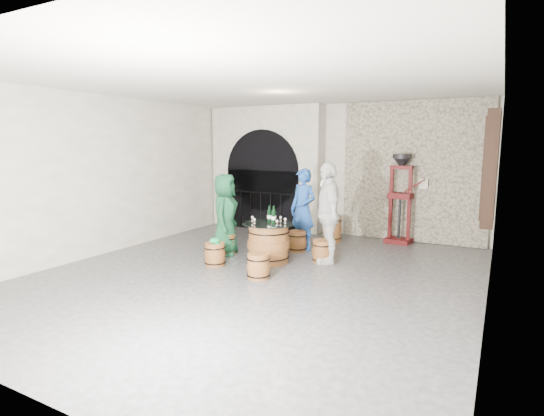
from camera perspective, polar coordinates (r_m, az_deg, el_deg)
The scene contains 31 objects.
ground at distance 7.34m, azimuth -2.07°, elevation -9.04°, with size 8.00×8.00×0.00m, color #2D2D30.
wall_back at distance 10.65m, azimuth 8.93°, elevation 5.13°, with size 8.00×8.00×0.00m, color beige.
wall_front at distance 4.15m, azimuth -31.61°, elevation -1.29°, with size 8.00×8.00×0.00m, color beige.
wall_left at distance 9.30m, azimuth -21.08°, elevation 4.18°, with size 8.00×8.00×0.00m, color beige.
wall_right at distance 6.05m, azimuth 27.72°, elevation 1.71°, with size 8.00×8.00×0.00m, color beige.
ceiling at distance 7.06m, azimuth -2.22°, elevation 16.54°, with size 8.00×8.00×0.00m, color beige.
stone_facing_panel at distance 10.13m, azimuth 18.48°, elevation 4.62°, with size 3.20×0.12×3.18m, color #A39B82.
arched_opening at distance 11.20m, azimuth -0.75°, elevation 5.30°, with size 3.10×0.60×3.19m.
shuttered_window at distance 8.43m, azimuth 27.30°, elevation 4.77°, with size 0.23×1.10×2.00m.
barrel_table at distance 8.05m, azimuth -0.46°, elevation -4.69°, with size 0.97×0.97×0.75m.
barrel_stool_left at distance 8.68m, azimuth -6.12°, elevation -4.86°, with size 0.40×0.40×0.43m.
barrel_stool_far at distance 8.91m, azimuth 3.42°, elevation -4.47°, with size 0.40×0.40×0.43m.
barrel_stool_right at distance 8.14m, azimuth 6.79°, elevation -5.78°, with size 0.40×0.40×0.43m.
barrel_stool_near_right at distance 7.12m, azimuth -1.83°, elevation -7.81°, with size 0.40×0.40×0.43m.
barrel_stool_near_left at distance 7.93m, azimuth -7.70°, elevation -6.18°, with size 0.40×0.40×0.43m.
green_cap at distance 7.87m, azimuth -7.73°, elevation -4.39°, with size 0.23×0.18×0.10m.
person_green at distance 8.58m, azimuth -6.33°, elevation -0.88°, with size 0.80×0.52×1.64m, color #134428.
person_blue at distance 8.97m, azimuth 4.19°, elevation -0.17°, with size 0.63×0.41×1.72m, color #1B4698.
person_white at distance 8.00m, azimuth 7.49°, elevation -0.65°, with size 1.11×0.46×1.90m, color silver.
wine_bottle_left at distance 8.06m, azimuth -0.38°, elevation -0.98°, with size 0.08×0.08×0.32m.
wine_bottle_center at distance 7.93m, azimuth 0.18°, elevation -1.14°, with size 0.08×0.08×0.32m.
wine_bottle_right at distance 8.03m, azimuth 0.29°, elevation -1.02°, with size 0.08×0.08×0.32m.
tasting_glass_a at distance 7.94m, azimuth -2.38°, elevation -1.74°, with size 0.05×0.05×0.10m, color #A75720, non-canonical shape.
tasting_glass_b at distance 7.97m, azimuth 1.78°, elevation -1.70°, with size 0.05×0.05×0.10m, color #A75720, non-canonical shape.
tasting_glass_c at distance 8.28m, azimuth -0.03°, elevation -1.30°, with size 0.05×0.05×0.10m, color #A75720, non-canonical shape.
tasting_glass_d at distance 8.15m, azimuth 1.16°, elevation -1.47°, with size 0.05×0.05×0.10m, color #A75720, non-canonical shape.
tasting_glass_e at distance 7.75m, azimuth 0.68°, elevation -1.98°, with size 0.05×0.05×0.10m, color #A75720, non-canonical shape.
tasting_glass_f at distance 8.17m, azimuth -2.66°, elevation -1.44°, with size 0.05×0.05×0.10m, color #A75720, non-canonical shape.
side_barrel at distance 9.85m, azimuth 8.06°, elevation -2.76°, with size 0.45×0.45×0.60m.
corking_press at distance 9.90m, azimuth 16.91°, elevation 2.09°, with size 0.84×0.51×2.01m.
control_box at distance 10.03m, azimuth 19.73°, elevation 3.09°, with size 0.18×0.10×0.22m, color silver.
Camera 1 is at (3.57, -6.02, 2.22)m, focal length 28.00 mm.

